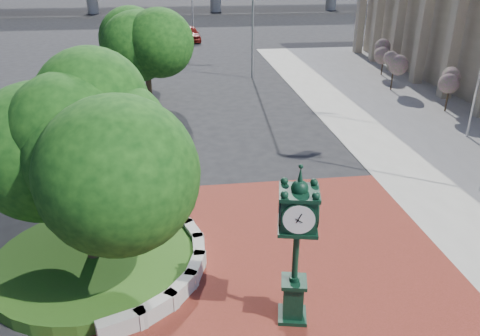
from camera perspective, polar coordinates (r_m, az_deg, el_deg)
name	(u,v)px	position (r m, az deg, el deg)	size (l,w,h in m)	color
ground	(255,253)	(15.33, 1.83, -10.33)	(200.00, 200.00, 0.00)	black
plaza	(260,272)	(14.53, 2.50, -12.50)	(12.00, 12.00, 0.04)	maroon
planter_wall	(170,253)	(15.03, -8.55, -10.18)	(2.96, 6.77, 0.54)	#9E9B93
grass_bed	(95,261)	(15.32, -17.28, -10.72)	(6.10, 6.10, 0.40)	#1F4213
tree_planter	(78,155)	(13.67, -19.10, 1.49)	(5.20, 5.20, 6.33)	#38281C
tree_street	(146,51)	(30.94, -11.38, 13.81)	(4.40, 4.40, 5.45)	#38281C
post_clock	(296,241)	(11.61, 6.90, -8.83)	(1.06, 1.06, 4.40)	black
parked_car	(190,34)	(53.97, -6.14, 15.98)	(1.95, 4.84, 1.65)	#5A100C
street_lamp_near	(256,4)	(36.15, 1.97, 19.34)	(2.08, 0.61, 9.35)	slate
shrub_near	(449,86)	(31.07, 24.17, 9.09)	(1.20, 1.20, 2.20)	#38281C
shrub_mid	(394,68)	(34.88, 18.21, 11.51)	(1.20, 1.20, 2.20)	#38281C
shrub_far	(384,55)	(39.33, 17.10, 13.02)	(1.20, 1.20, 2.20)	#38281C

